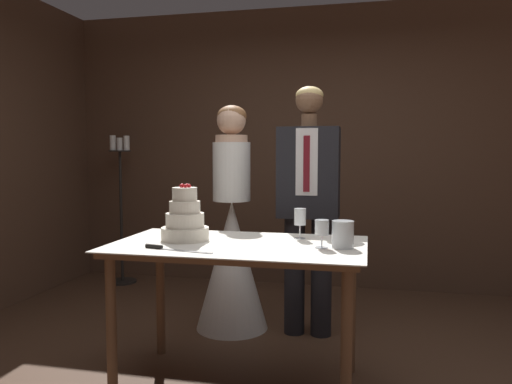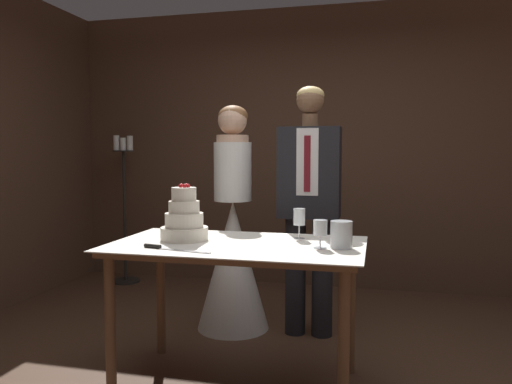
{
  "view_description": "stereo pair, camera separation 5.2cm",
  "coord_description": "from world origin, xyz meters",
  "px_view_note": "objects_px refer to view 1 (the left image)",
  "views": [
    {
      "loc": [
        0.49,
        -2.68,
        1.33
      ],
      "look_at": [
        -0.21,
        0.44,
        1.08
      ],
      "focal_mm": 35.0,
      "sensor_mm": 36.0,
      "label": 1
    },
    {
      "loc": [
        0.54,
        -2.67,
        1.33
      ],
      "look_at": [
        -0.21,
        0.44,
        1.08
      ],
      "focal_mm": 35.0,
      "sensor_mm": 36.0,
      "label": 2
    }
  ],
  "objects_px": {
    "candle_stand": "(121,207)",
    "cake_knife": "(165,248)",
    "cake_table": "(239,260)",
    "bride": "(232,247)",
    "tiered_cake": "(185,220)",
    "wine_glass_middle": "(322,229)",
    "groom": "(308,198)",
    "hurricane_candle": "(343,235)",
    "wine_glass_near": "(300,218)"
  },
  "relations": [
    {
      "from": "candle_stand",
      "to": "cake_knife",
      "type": "bearing_deg",
      "value": -57.09
    },
    {
      "from": "cake_table",
      "to": "bride",
      "type": "bearing_deg",
      "value": 107.88
    },
    {
      "from": "tiered_cake",
      "to": "cake_knife",
      "type": "distance_m",
      "value": 0.31
    },
    {
      "from": "wine_glass_middle",
      "to": "bride",
      "type": "relative_size",
      "value": 0.09
    },
    {
      "from": "cake_knife",
      "to": "groom",
      "type": "bearing_deg",
      "value": 72.49
    },
    {
      "from": "cake_table",
      "to": "tiered_cake",
      "type": "height_order",
      "value": "tiered_cake"
    },
    {
      "from": "hurricane_candle",
      "to": "bride",
      "type": "xyz_separation_m",
      "value": [
        -0.86,
        0.89,
        -0.27
      ]
    },
    {
      "from": "candle_stand",
      "to": "tiered_cake",
      "type": "bearing_deg",
      "value": -53.25
    },
    {
      "from": "cake_knife",
      "to": "wine_glass_middle",
      "type": "relative_size",
      "value": 2.62
    },
    {
      "from": "cake_table",
      "to": "wine_glass_near",
      "type": "relative_size",
      "value": 7.84
    },
    {
      "from": "cake_table",
      "to": "wine_glass_near",
      "type": "bearing_deg",
      "value": 35.42
    },
    {
      "from": "wine_glass_middle",
      "to": "candle_stand",
      "type": "height_order",
      "value": "candle_stand"
    },
    {
      "from": "cake_knife",
      "to": "hurricane_candle",
      "type": "height_order",
      "value": "hurricane_candle"
    },
    {
      "from": "bride",
      "to": "candle_stand",
      "type": "relative_size",
      "value": 1.12
    },
    {
      "from": "cake_knife",
      "to": "bride",
      "type": "distance_m",
      "value": 1.17
    },
    {
      "from": "tiered_cake",
      "to": "candle_stand",
      "type": "height_order",
      "value": "candle_stand"
    },
    {
      "from": "groom",
      "to": "candle_stand",
      "type": "bearing_deg",
      "value": 153.02
    },
    {
      "from": "cake_table",
      "to": "bride",
      "type": "height_order",
      "value": "bride"
    },
    {
      "from": "wine_glass_near",
      "to": "bride",
      "type": "distance_m",
      "value": 0.95
    },
    {
      "from": "groom",
      "to": "wine_glass_near",
      "type": "bearing_deg",
      "value": -87.49
    },
    {
      "from": "wine_glass_near",
      "to": "hurricane_candle",
      "type": "distance_m",
      "value": 0.35
    },
    {
      "from": "tiered_cake",
      "to": "cake_knife",
      "type": "xyz_separation_m",
      "value": [
        -0.0,
        -0.29,
        -0.11
      ]
    },
    {
      "from": "cake_table",
      "to": "cake_knife",
      "type": "height_order",
      "value": "cake_knife"
    },
    {
      "from": "cake_table",
      "to": "groom",
      "type": "distance_m",
      "value": 0.97
    },
    {
      "from": "cake_knife",
      "to": "wine_glass_near",
      "type": "height_order",
      "value": "wine_glass_near"
    },
    {
      "from": "candle_stand",
      "to": "hurricane_candle",
      "type": "bearing_deg",
      "value": -39.73
    },
    {
      "from": "cake_table",
      "to": "groom",
      "type": "xyz_separation_m",
      "value": [
        0.29,
        0.89,
        0.28
      ]
    },
    {
      "from": "tiered_cake",
      "to": "cake_knife",
      "type": "relative_size",
      "value": 0.83
    },
    {
      "from": "tiered_cake",
      "to": "wine_glass_middle",
      "type": "bearing_deg",
      "value": -4.81
    },
    {
      "from": "cake_knife",
      "to": "bride",
      "type": "bearing_deg",
      "value": 98.63
    },
    {
      "from": "wine_glass_middle",
      "to": "groom",
      "type": "relative_size",
      "value": 0.08
    },
    {
      "from": "bride",
      "to": "hurricane_candle",
      "type": "bearing_deg",
      "value": -45.98
    },
    {
      "from": "cake_table",
      "to": "tiered_cake",
      "type": "relative_size",
      "value": 4.3
    },
    {
      "from": "tiered_cake",
      "to": "cake_knife",
      "type": "bearing_deg",
      "value": -90.09
    },
    {
      "from": "wine_glass_middle",
      "to": "hurricane_candle",
      "type": "bearing_deg",
      "value": 14.93
    },
    {
      "from": "cake_knife",
      "to": "cake_table",
      "type": "bearing_deg",
      "value": 48.69
    },
    {
      "from": "tiered_cake",
      "to": "hurricane_candle",
      "type": "relative_size",
      "value": 2.26
    },
    {
      "from": "groom",
      "to": "candle_stand",
      "type": "height_order",
      "value": "groom"
    },
    {
      "from": "cake_knife",
      "to": "wine_glass_middle",
      "type": "height_order",
      "value": "wine_glass_middle"
    },
    {
      "from": "wine_glass_near",
      "to": "bride",
      "type": "bearing_deg",
      "value": 132.22
    },
    {
      "from": "wine_glass_middle",
      "to": "bride",
      "type": "xyz_separation_m",
      "value": [
        -0.76,
        0.92,
        -0.3
      ]
    },
    {
      "from": "wine_glass_near",
      "to": "wine_glass_middle",
      "type": "distance_m",
      "value": 0.3
    },
    {
      "from": "tiered_cake",
      "to": "hurricane_candle",
      "type": "distance_m",
      "value": 0.91
    },
    {
      "from": "wine_glass_middle",
      "to": "bride",
      "type": "bearing_deg",
      "value": 129.28
    },
    {
      "from": "wine_glass_middle",
      "to": "cake_table",
      "type": "bearing_deg",
      "value": 175.79
    },
    {
      "from": "hurricane_candle",
      "to": "bride",
      "type": "relative_size",
      "value": 0.09
    },
    {
      "from": "candle_stand",
      "to": "wine_glass_middle",
      "type": "bearing_deg",
      "value": -41.52
    },
    {
      "from": "cake_table",
      "to": "cake_knife",
      "type": "bearing_deg",
      "value": -142.13
    },
    {
      "from": "hurricane_candle",
      "to": "candle_stand",
      "type": "relative_size",
      "value": 0.1
    },
    {
      "from": "cake_knife",
      "to": "groom",
      "type": "distance_m",
      "value": 1.31
    }
  ]
}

